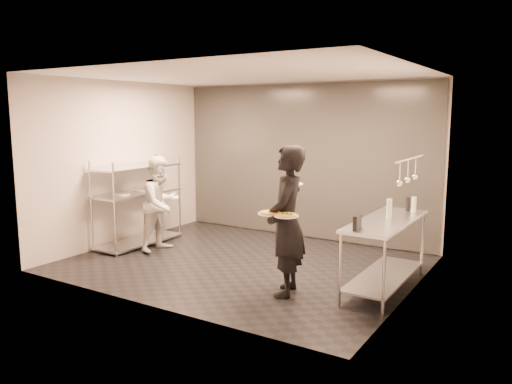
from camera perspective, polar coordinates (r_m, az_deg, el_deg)
The scene contains 13 objects.
room_shell at distance 8.36m, azimuth 2.85°, elevation 3.14°, with size 5.00×4.00×2.80m.
pass_rack at distance 8.80m, azimuth -13.36°, elevation -0.95°, with size 0.60×1.60×1.50m.
prep_counter at distance 6.57m, azimuth 14.57°, elevation -5.57°, with size 0.60×1.80×0.92m.
utensil_rail at distance 6.34m, azimuth 17.02°, elevation 2.28°, with size 0.07×1.20×0.31m.
waiter at distance 6.15m, azimuth 3.55°, elevation -3.32°, with size 0.68×0.45×1.87m, color black.
chef at distance 8.34m, azimuth -10.81°, elevation -1.31°, with size 0.76×0.59×1.56m, color silver.
pizza_plate_near at distance 6.06m, azimuth 1.72°, elevation -2.41°, with size 0.32×0.32×0.05m.
pizza_plate_far at distance 5.84m, azimuth 3.50°, elevation -2.67°, with size 0.29×0.29×0.05m.
salad_plate at distance 6.40m, azimuth 4.15°, elevation 1.08°, with size 0.29×0.29×0.07m.
pos_monitor at distance 5.86m, azimuth 11.50°, elevation -3.38°, with size 0.05×0.24×0.17m, color black.
bottle_green at distance 6.58m, azimuth 14.98°, elevation -1.84°, with size 0.07×0.07×0.25m, color #919E91.
bottle_clear at distance 7.08m, azimuth 17.59°, elevation -1.36°, with size 0.06×0.06×0.21m, color #919E91.
bottle_dark at distance 7.11m, azimuth 16.96°, elevation -1.34°, with size 0.06×0.06×0.20m, color black.
Camera 1 is at (4.03, -6.10, 2.23)m, focal length 35.00 mm.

